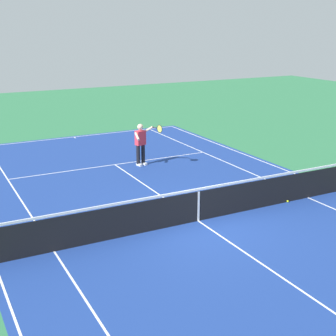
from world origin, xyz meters
TOP-DOWN VIEW (x-y plane):
  - ground_plane at (0.00, 0.00)m, footprint 60.00×60.00m
  - court_slab at (0.00, 0.00)m, footprint 24.20×11.40m
  - court_line_markings at (0.00, 0.00)m, footprint 23.85×11.05m
  - tennis_net at (0.00, 0.00)m, footprint 0.10×11.70m
  - tennis_player_near at (5.86, -0.92)m, footprint 1.00×0.85m
  - tennis_ball at (-0.03, -3.25)m, footprint 0.07×0.07m

SIDE VIEW (x-z plane):
  - ground_plane at x=0.00m, z-range 0.00..0.00m
  - court_slab at x=0.00m, z-range 0.00..0.00m
  - court_line_markings at x=0.00m, z-range 0.00..0.01m
  - tennis_ball at x=-0.03m, z-range 0.00..0.07m
  - tennis_net at x=0.00m, z-range -0.05..1.03m
  - tennis_player_near at x=5.86m, z-range 0.08..1.78m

